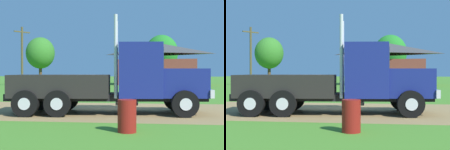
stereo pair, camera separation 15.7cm
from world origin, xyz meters
The scene contains 8 objects.
ground_plane centered at (0.00, 0.00, 0.00)m, with size 200.00×200.00×0.00m, color #488427.
dirt_track centered at (0.00, 0.00, 0.00)m, with size 120.00×6.92×0.01m, color #967949.
truck_foreground_white centered at (0.51, -0.94, 1.28)m, with size 8.43×3.21×3.99m.
steel_barrel centered at (1.35, -5.09, 0.47)m, with size 0.55×0.55×0.95m, color maroon.
shed_building centered at (3.02, 29.42, 2.70)m, with size 11.16×8.19×5.54m.
utility_pole_near centered at (-13.31, 22.97, 3.78)m, with size 1.32×1.92×7.08m.
tree_left centered at (-13.82, 30.92, 4.39)m, with size 4.11×4.11×6.68m.
tree_mid centered at (3.71, 40.32, 4.84)m, with size 5.43×5.43×7.84m.
Camera 1 is at (2.05, -14.51, 1.76)m, focal length 52.42 mm.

